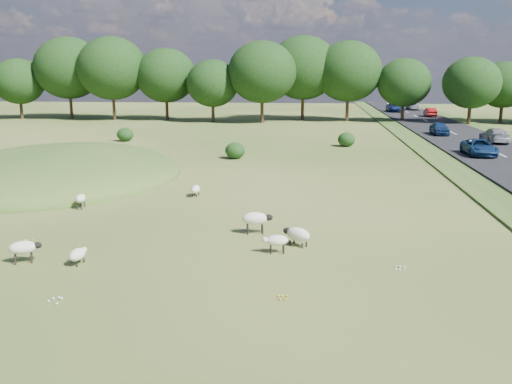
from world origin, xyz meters
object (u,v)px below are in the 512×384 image
at_px(sheep_5, 195,189).
at_px(sheep_6, 78,254).
at_px(car_2, 495,135).
at_px(car_0, 430,112).
at_px(sheep_1, 276,241).
at_px(sheep_0, 81,199).
at_px(car_6, 395,107).
at_px(sheep_4, 24,248).
at_px(car_5, 413,106).
at_px(sheep_2, 297,234).
at_px(car_7, 439,128).
at_px(sheep_3, 256,219).
at_px(car_3, 479,147).

xyz_separation_m(sheep_5, sheep_6, (-1.95, -11.71, -0.02)).
bearing_deg(car_2, car_0, -90.00).
bearing_deg(sheep_1, sheep_0, -39.97).
relative_size(sheep_5, car_0, 0.28).
bearing_deg(car_2, car_6, -84.64).
relative_size(sheep_4, car_5, 0.25).
bearing_deg(car_2, sheep_4, 53.01).
xyz_separation_m(sheep_2, sheep_5, (-5.97, 8.67, -0.08)).
bearing_deg(car_7, car_5, 84.49).
relative_size(sheep_3, sheep_5, 1.26).
bearing_deg(car_2, sheep_6, 55.04).
height_order(sheep_0, car_2, car_2).
distance_m(sheep_3, sheep_5, 8.23).
distance_m(sheep_3, car_7, 41.36).
bearing_deg(sheep_4, sheep_6, -24.13).
bearing_deg(sheep_0, car_6, -25.95).
distance_m(car_3, car_6, 49.19).
distance_m(sheep_5, car_7, 36.93).
xyz_separation_m(sheep_2, car_0, (17.67, 64.36, 0.40)).
bearing_deg(sheep_5, car_7, 149.14).
distance_m(sheep_3, sheep_6, 7.62).
relative_size(sheep_5, car_5, 0.23).
height_order(car_0, car_5, car_5).
relative_size(sheep_1, sheep_2, 0.81).
bearing_deg(sheep_1, sheep_2, -135.00).
bearing_deg(car_7, sheep_5, -122.49).
xyz_separation_m(sheep_0, sheep_3, (9.40, -3.73, 0.16)).
relative_size(sheep_2, car_2, 0.28).
distance_m(sheep_1, car_7, 43.42).
bearing_deg(car_2, car_7, -58.73).
distance_m(sheep_6, car_6, 80.13).
height_order(sheep_0, sheep_1, sheep_0).
bearing_deg(sheep_3, car_0, 63.14).
height_order(sheep_3, sheep_5, sheep_3).
bearing_deg(sheep_0, car_0, -31.97).
xyz_separation_m(sheep_3, car_6, (15.71, 72.52, 0.29)).
xyz_separation_m(sheep_4, sheep_6, (2.03, 0.05, -0.21)).
xyz_separation_m(car_5, car_6, (-3.80, -5.13, 0.02)).
distance_m(sheep_3, car_5, 80.06).
distance_m(sheep_6, car_3, 35.42).
relative_size(sheep_1, sheep_4, 0.88).
relative_size(sheep_1, car_0, 0.27).
relative_size(sheep_0, car_3, 0.23).
distance_m(car_3, car_5, 54.45).
xyz_separation_m(sheep_1, car_6, (14.65, 75.13, 0.45)).
bearing_deg(car_0, car_3, 84.50).
height_order(car_2, car_5, car_5).
height_order(car_5, car_6, car_6).
distance_m(sheep_5, car_2, 34.33).
height_order(sheep_4, car_6, car_6).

